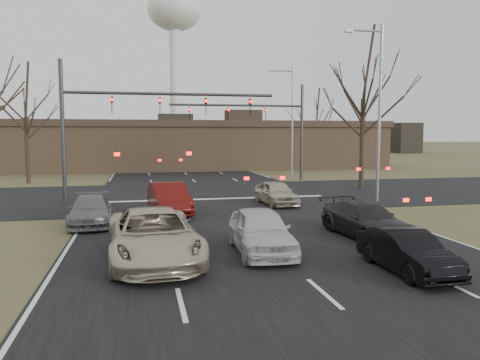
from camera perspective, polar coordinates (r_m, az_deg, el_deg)
The scene contains 19 objects.
ground at distance 15.63m, azimuth 4.55°, elevation -8.93°, with size 360.00×360.00×0.00m, color #4A4D29.
road_main at distance 74.71m, azimuth -8.79°, elevation 2.63°, with size 14.00×300.00×0.02m, color black.
road_cross at distance 30.06m, azimuth -3.69°, elevation -1.81°, with size 200.00×14.00×0.02m, color black.
building at distance 52.88m, azimuth -5.24°, elevation 4.31°, with size 42.40×10.40×5.30m.
water_tower at distance 138.51m, azimuth -7.96°, elevation 18.82°, with size 15.00×15.00×44.50m.
mast_arm_near at distance 27.51m, azimuth -14.07°, elevation 7.89°, with size 12.12×0.24×8.00m.
mast_arm_far at distance 38.95m, azimuth 3.61°, elevation 7.28°, with size 11.12×0.24×8.00m.
streetlight_right_near at distance 27.85m, azimuth 16.34°, elevation 8.86°, with size 2.34×0.25×10.00m.
streetlight_right_far at distance 43.71m, azimuth 6.17°, elevation 7.84°, with size 2.34×0.25×10.00m.
tree_right_near at distance 34.49m, azimuth 14.90°, elevation 13.78°, with size 6.90×6.90×11.50m.
tree_left_far at distance 40.55m, azimuth -24.79°, elevation 10.00°, with size 5.70×5.70×9.50m.
tree_right_far at distance 53.22m, azimuth 9.33°, elevation 8.89°, with size 5.40×5.40×9.00m.
car_silver_suv at distance 14.74m, azimuth -10.50°, elevation -6.70°, with size 2.67×5.78×1.61m, color #C2B69D.
car_white_sedan at distance 15.54m, azimuth 2.56°, elevation -6.18°, with size 1.76×4.38×1.49m, color silver.
car_black_hatch at distance 14.22m, azimuth 19.71°, elevation -8.20°, with size 1.29×3.70×1.22m, color black.
car_charcoal_sedan at distance 18.50m, azimuth 15.02°, elevation -4.71°, with size 1.86×4.57×1.33m, color black.
car_grey_ahead at distance 21.30m, azimuth -17.77°, elevation -3.53°, with size 1.75×4.31×1.25m, color slate.
car_red_ahead at distance 23.24m, azimuth -8.66°, elevation -2.23°, with size 1.61×4.61×1.52m, color #520E0B.
car_silver_ahead at distance 25.98m, azimuth 4.43°, elevation -1.55°, with size 1.58×3.92×1.34m, color #B9B296.
Camera 1 is at (-4.37, -14.48, 3.95)m, focal length 35.00 mm.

